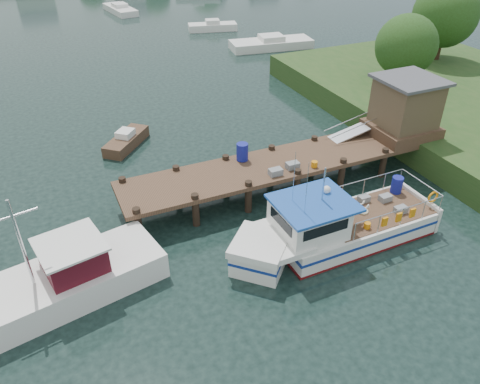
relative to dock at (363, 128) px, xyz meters
name	(u,v)px	position (x,y,z in m)	size (l,w,h in m)	color
ground_plane	(246,194)	(-6.51, -0.01, -2.24)	(160.00, 160.00, 0.00)	black
dock	(363,128)	(0.00, 0.00, 0.00)	(16.60, 3.00, 4.78)	#4D3424
lobster_boat	(331,228)	(-4.94, -4.82, -1.42)	(9.55, 2.90, 4.53)	silver
work_boat	(51,286)	(-15.67, -3.45, -1.52)	(8.66, 3.99, 4.53)	silver
moored_rowboat	(126,140)	(-10.61, 7.34, -1.88)	(3.11, 3.30, 0.98)	#4D3424
moored_b	(213,26)	(3.30, 29.43, -1.84)	(5.18, 2.80, 1.09)	silver
moored_c	(271,43)	(5.87, 21.25, -1.80)	(7.75, 3.55, 1.18)	silver
moored_d	(120,9)	(-3.63, 41.48, -1.85)	(3.00, 6.47, 1.06)	silver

